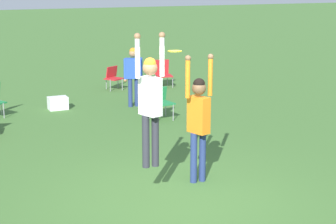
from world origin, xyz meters
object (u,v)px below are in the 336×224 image
object	(u,v)px
camping_chair_4	(163,72)
cooler_box	(58,103)
camping_chair_0	(160,100)
camping_chair_3	(113,76)
person_jumping	(150,97)
person_spectator_near	(133,72)
person_defending	(199,115)
frisbee	(175,51)

from	to	relation	value
camping_chair_4	cooler_box	size ratio (longest dim) A/B	1.70
camping_chair_0	cooler_box	bearing A→B (deg)	-53.34
camping_chair_3	camping_chair_0	bearing A→B (deg)	57.54
person_jumping	camping_chair_0	bearing A→B (deg)	-43.00
camping_chair_3	person_spectator_near	world-z (taller)	person_spectator_near
person_defending	frisbee	distance (m)	1.23
person_spectator_near	camping_chair_0	bearing A→B (deg)	-71.92
camping_chair_0	cooler_box	size ratio (longest dim) A/B	1.52
person_defending	camping_chair_0	world-z (taller)	person_defending
person_defending	person_jumping	bearing A→B (deg)	-90.00
camping_chair_3	person_spectator_near	size ratio (longest dim) A/B	0.44
cooler_box	camping_chair_0	bearing A→B (deg)	-45.48
cooler_box	frisbee	bearing A→B (deg)	-86.33
person_jumping	frisbee	world-z (taller)	person_jumping
frisbee	camping_chair_3	distance (m)	9.17
person_defending	person_spectator_near	world-z (taller)	person_defending
frisbee	camping_chair_3	xyz separation A→B (m)	(1.92, 8.76, -1.93)
person_jumping	cooler_box	size ratio (longest dim) A/B	4.14
person_spectator_near	person_defending	bearing A→B (deg)	-85.73
camping_chair_3	camping_chair_4	size ratio (longest dim) A/B	0.83
frisbee	camping_chair_4	size ratio (longest dim) A/B	0.26
person_jumping	cooler_box	bearing A→B (deg)	-18.98
camping_chair_3	person_spectator_near	bearing A→B (deg)	53.77
person_jumping	person_defending	distance (m)	1.20
person_defending	cooler_box	xyz separation A→B (m)	(-0.89, 6.66, -1.05)
person_spectator_near	cooler_box	world-z (taller)	person_spectator_near
camping_chair_4	camping_chair_0	bearing A→B (deg)	77.33
person_jumping	person_spectator_near	world-z (taller)	person_jumping
person_defending	cooler_box	size ratio (longest dim) A/B	4.33
frisbee	cooler_box	bearing A→B (deg)	93.67
cooler_box	person_jumping	bearing A→B (deg)	-91.34
camping_chair_4	person_spectator_near	xyz separation A→B (m)	(-1.98, -2.41, 0.50)
cooler_box	camping_chair_3	bearing A→B (deg)	41.81
person_jumping	person_spectator_near	size ratio (longest dim) A/B	1.31
camping_chair_0	camping_chair_3	size ratio (longest dim) A/B	1.08
camping_chair_3	cooler_box	bearing A→B (deg)	12.33
person_jumping	camping_chair_4	world-z (taller)	person_jumping
camping_chair_3	camping_chair_4	world-z (taller)	camping_chair_4
person_jumping	cooler_box	xyz separation A→B (m)	(0.16, 7.00, -1.52)
person_jumping	person_defending	xyz separation A→B (m)	(1.05, 0.33, -0.48)
person_defending	camping_chair_3	size ratio (longest dim) A/B	3.08
person_defending	person_spectator_near	size ratio (longest dim) A/B	1.37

